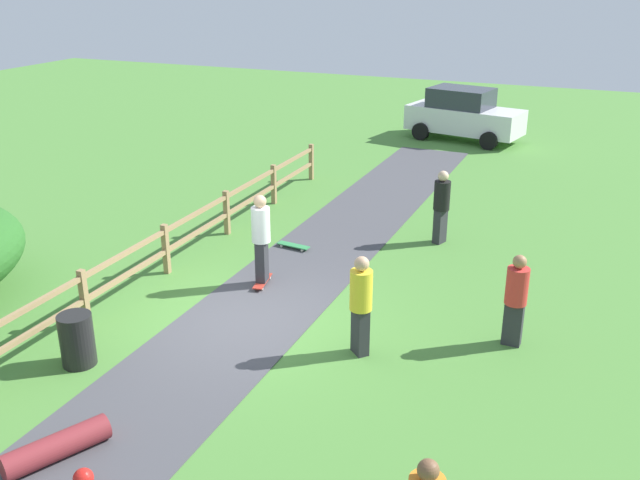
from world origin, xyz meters
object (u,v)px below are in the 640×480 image
Objects in this scene: bystander_yellow at (361,301)px; skater_riding at (261,235)px; skater_fallen at (59,449)px; parked_car_white at (464,114)px; trash_bin at (77,340)px; skateboard_loose at (293,245)px; bystander_black at (441,204)px; bystander_red at (516,296)px.

skater_riding is at bearing 147.17° from bystander_yellow.
parked_car_white is (0.87, 20.56, 0.76)m from skater_fallen.
skater_fallen is at bearing -55.20° from trash_bin.
skateboard_loose is 3.60m from bystander_black.
parked_car_white is (0.95, 14.52, -0.15)m from skater_riding.
skater_fallen is at bearing -89.19° from skater_riding.
bystander_black is at bearing 90.24° from bystander_yellow.
skater_riding is 2.31m from skateboard_loose.
bystander_yellow is 16.43m from parked_car_white.
bystander_black is (4.14, 7.74, 0.53)m from trash_bin.
skater_riding is 3.32m from bystander_yellow.
bystander_black is 1.05× the size of bystander_red.
trash_bin is 18.62m from parked_car_white.
bystander_black is 5.60m from bystander_yellow.
bystander_black is at bearing 29.90° from skateboard_loose.
bystander_red reaches higher than skateboard_loose.
skateboard_loose is at bearing 92.40° from skater_fallen.
bystander_black is 0.40× the size of parked_car_white.
skater_riding is at bearing -93.75° from parked_car_white.
parked_car_white is (-1.82, 10.73, -0.02)m from bystander_black.
bystander_black is at bearing -80.38° from parked_car_white.
skater_fallen is 10.23m from bystander_black.
skater_riding is 0.43× the size of parked_car_white.
trash_bin is 6.12m from skateboard_loose.
bystander_red reaches higher than trash_bin.
parked_car_white is (1.21, 12.46, 0.87)m from skateboard_loose.
bystander_red is 0.94× the size of bystander_yellow.
bystander_yellow reaches higher than skateboard_loose.
bystander_red is at bearing 47.85° from skater_fallen.
skater_fallen is 8.11m from skateboard_loose.
skater_fallen is 20.59m from parked_car_white.
bystander_yellow is (2.79, -1.80, -0.12)m from skater_riding.
bystander_black is at bearing 53.88° from skater_riding.
trash_bin is 0.20× the size of parked_car_white.
parked_car_white reaches higher than skateboard_loose.
skater_riding reaches higher than parked_car_white.
bystander_black is (2.68, 9.84, 0.78)m from skater_fallen.
bystander_black is 4.88m from bystander_red.
skateboard_loose is at bearing 128.31° from bystander_yellow.
skater_fallen is 0.32× the size of parked_car_white.
skater_fallen is (1.46, -2.09, -0.25)m from trash_bin.
trash_bin is at bearing -152.72° from bystander_yellow.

